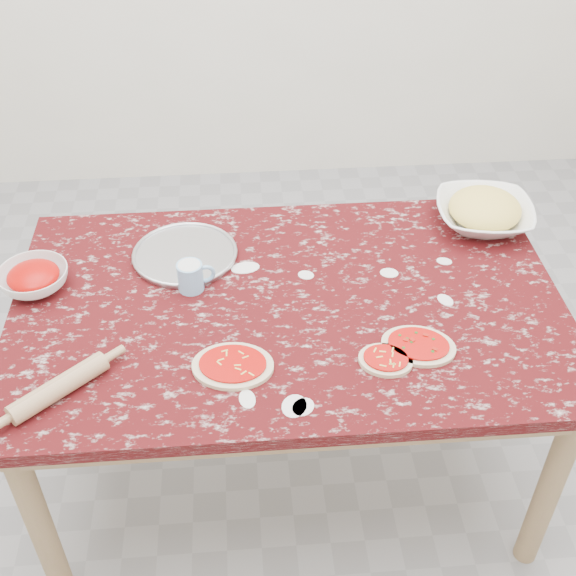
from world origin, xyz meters
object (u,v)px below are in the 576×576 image
at_px(pizza_tray, 185,255).
at_px(rolling_pin, 59,387).
at_px(flour_mug, 192,276).
at_px(sauce_bowl, 34,279).
at_px(worktable, 288,322).
at_px(cheese_bowl, 484,214).

xyz_separation_m(pizza_tray, rolling_pin, (-0.30, -0.55, 0.02)).
relative_size(flour_mug, rolling_pin, 0.42).
distance_m(sauce_bowl, flour_mug, 0.47).
bearing_deg(sauce_bowl, worktable, -9.47).
bearing_deg(worktable, flour_mug, 163.50).
distance_m(worktable, pizza_tray, 0.40).
bearing_deg(sauce_bowl, cheese_bowl, 8.69).
bearing_deg(flour_mug, cheese_bowl, 15.16).
relative_size(pizza_tray, sauce_bowl, 1.57).
xyz_separation_m(worktable, cheese_bowl, (0.67, 0.34, 0.12)).
bearing_deg(sauce_bowl, flour_mug, -5.10).
height_order(worktable, cheese_bowl, cheese_bowl).
xyz_separation_m(worktable, pizza_tray, (-0.30, 0.24, 0.09)).
height_order(worktable, flour_mug, flour_mug).
height_order(sauce_bowl, flour_mug, flour_mug).
xyz_separation_m(worktable, sauce_bowl, (-0.74, 0.12, 0.11)).
xyz_separation_m(cheese_bowl, rolling_pin, (-1.27, -0.65, -0.01)).
distance_m(worktable, sauce_bowl, 0.76).
bearing_deg(pizza_tray, sauce_bowl, -165.06).
bearing_deg(sauce_bowl, pizza_tray, 14.94).
xyz_separation_m(pizza_tray, sauce_bowl, (-0.44, -0.12, 0.03)).
xyz_separation_m(pizza_tray, flour_mug, (0.03, -0.16, 0.04)).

